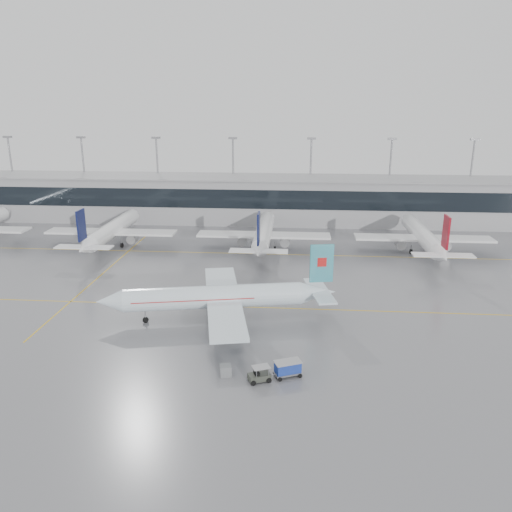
# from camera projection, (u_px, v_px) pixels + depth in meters

# --- Properties ---
(ground) EXTENTS (320.00, 320.00, 0.00)m
(ground) POSITION_uv_depth(u_px,v_px,m) (250.00, 307.00, 80.59)
(ground) COLOR slate
(ground) RESTS_ON ground
(taxi_line_main) EXTENTS (120.00, 0.25, 0.01)m
(taxi_line_main) POSITION_uv_depth(u_px,v_px,m) (250.00, 307.00, 80.59)
(taxi_line_main) COLOR gold
(taxi_line_main) RESTS_ON ground
(taxi_line_north) EXTENTS (120.00, 0.25, 0.01)m
(taxi_line_north) POSITION_uv_depth(u_px,v_px,m) (263.00, 254.00, 109.19)
(taxi_line_north) COLOR gold
(taxi_line_north) RESTS_ON ground
(taxi_line_cross) EXTENTS (0.25, 60.00, 0.01)m
(taxi_line_cross) POSITION_uv_depth(u_px,v_px,m) (104.00, 272.00, 97.17)
(taxi_line_cross) COLOR gold
(taxi_line_cross) RESTS_ON ground
(terminal) EXTENTS (180.00, 15.00, 12.00)m
(terminal) POSITION_uv_depth(u_px,v_px,m) (270.00, 200.00, 137.95)
(terminal) COLOR gray
(terminal) RESTS_ON ground
(terminal_glass) EXTENTS (180.00, 0.20, 5.00)m
(terminal_glass) POSITION_uv_depth(u_px,v_px,m) (269.00, 200.00, 130.31)
(terminal_glass) COLOR black
(terminal_glass) RESTS_ON ground
(terminal_roof) EXTENTS (182.00, 16.00, 0.40)m
(terminal_roof) POSITION_uv_depth(u_px,v_px,m) (271.00, 178.00, 136.14)
(terminal_roof) COLOR gray
(terminal_roof) RESTS_ON ground
(light_masts) EXTENTS (156.40, 1.00, 22.60)m
(light_masts) POSITION_uv_depth(u_px,v_px,m) (272.00, 171.00, 141.52)
(light_masts) COLOR gray
(light_masts) RESTS_ON ground
(air_canada_jet) EXTENTS (36.07, 29.12, 11.34)m
(air_canada_jet) POSITION_uv_depth(u_px,v_px,m) (222.00, 297.00, 75.09)
(air_canada_jet) COLOR silver
(air_canada_jet) RESTS_ON ground
(parked_jet_b) EXTENTS (29.64, 36.96, 11.72)m
(parked_jet_b) POSITION_uv_depth(u_px,v_px,m) (112.00, 230.00, 114.29)
(parked_jet_b) COLOR white
(parked_jet_b) RESTS_ON ground
(parked_jet_c) EXTENTS (29.64, 36.96, 11.72)m
(parked_jet_c) POSITION_uv_depth(u_px,v_px,m) (264.00, 233.00, 111.63)
(parked_jet_c) COLOR white
(parked_jet_c) RESTS_ON ground
(parked_jet_d) EXTENTS (29.64, 36.96, 11.72)m
(parked_jet_d) POSITION_uv_depth(u_px,v_px,m) (423.00, 236.00, 108.96)
(parked_jet_d) COLOR white
(parked_jet_d) RESTS_ON ground
(baggage_tug) EXTENTS (3.90, 2.48, 1.88)m
(baggage_tug) POSITION_uv_depth(u_px,v_px,m) (259.00, 376.00, 58.88)
(baggage_tug) COLOR #353931
(baggage_tug) RESTS_ON ground
(baggage_cart) EXTENTS (3.63, 2.86, 1.98)m
(baggage_cart) POSITION_uv_depth(u_px,v_px,m) (288.00, 368.00, 59.81)
(baggage_cart) COLOR gray
(baggage_cart) RESTS_ON ground
(gse_unit) EXTENTS (1.59, 1.52, 1.34)m
(gse_unit) POSITION_uv_depth(u_px,v_px,m) (226.00, 370.00, 60.13)
(gse_unit) COLOR slate
(gse_unit) RESTS_ON ground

